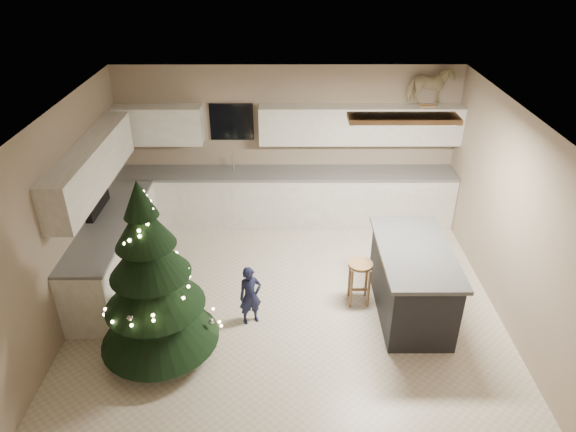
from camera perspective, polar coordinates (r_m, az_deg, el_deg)
The scene contains 8 objects.
ground_plane at distance 7.03m, azimuth 0.01°, elevation -9.62°, with size 5.50×5.50×0.00m, color beige.
room_shell at distance 6.08m, azimuth 0.23°, elevation 3.32°, with size 5.52×5.02×2.61m.
cabinetry at distance 8.05m, azimuth -6.53°, elevation 2.09°, with size 5.50×3.20×2.00m.
island at distance 6.80m, azimuth 13.56°, elevation -6.99°, with size 0.90×1.70×0.95m.
bar_stool at distance 6.84m, azimuth 7.99°, elevation -6.27°, with size 0.32×0.32×0.62m.
christmas_tree at distance 5.94m, azimuth -14.74°, elevation -7.82°, with size 1.41×1.36×2.26m.
toddler at distance 6.51m, azimuth -4.21°, elevation -8.82°, with size 0.29×0.19×0.81m, color #11133D.
rocking_horse at distance 8.36m, azimuth 15.49°, elevation 13.70°, with size 0.70×0.37×0.59m.
Camera 1 is at (-0.02, -5.46, 4.42)m, focal length 32.00 mm.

